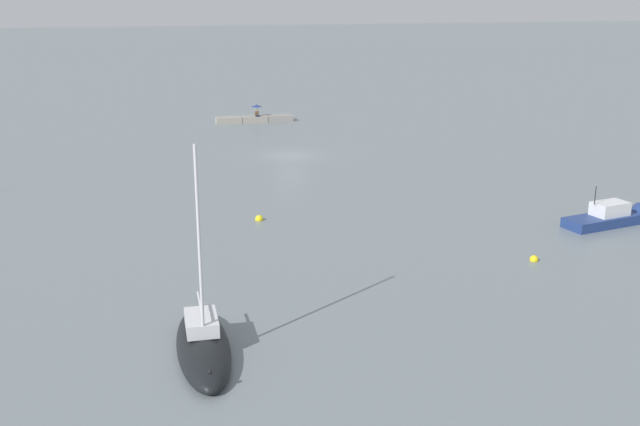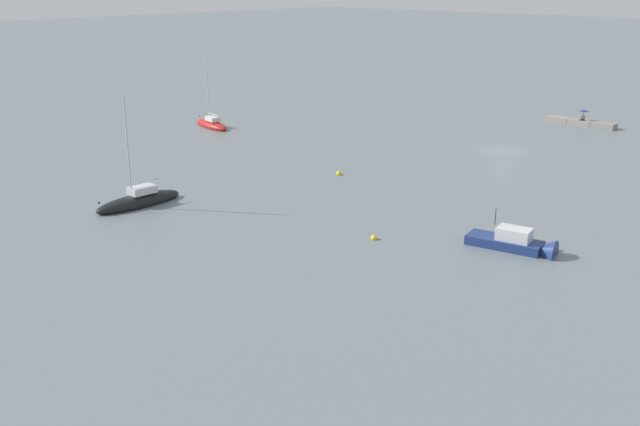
{
  "view_description": "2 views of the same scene",
  "coord_description": "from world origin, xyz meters",
  "px_view_note": "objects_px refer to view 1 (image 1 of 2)",
  "views": [
    {
      "loc": [
        13.68,
        61.65,
        13.44
      ],
      "look_at": [
        4.16,
        25.5,
        2.49
      ],
      "focal_mm": 42.7,
      "sensor_mm": 36.0,
      "label": 1
    },
    {
      "loc": [
        -34.28,
        64.13,
        16.48
      ],
      "look_at": [
        -5.63,
        32.97,
        2.68
      ],
      "focal_mm": 40.91,
      "sensor_mm": 36.0,
      "label": 2
    }
  ],
  "objects_px": {
    "mooring_buoy_mid": "(534,259)",
    "sailboat_black_near": "(203,345)",
    "umbrella_open_navy": "(257,106)",
    "mooring_buoy_near": "(259,219)",
    "person_seated_brown_left": "(257,114)",
    "motorboat_navy_mid": "(613,218)"
  },
  "relations": [
    {
      "from": "umbrella_open_navy",
      "to": "mooring_buoy_mid",
      "type": "distance_m",
      "value": 46.81
    },
    {
      "from": "umbrella_open_navy",
      "to": "sailboat_black_near",
      "type": "relative_size",
      "value": 0.14
    },
    {
      "from": "person_seated_brown_left",
      "to": "motorboat_navy_mid",
      "type": "height_order",
      "value": "motorboat_navy_mid"
    },
    {
      "from": "sailboat_black_near",
      "to": "umbrella_open_navy",
      "type": "bearing_deg",
      "value": -100.57
    },
    {
      "from": "sailboat_black_near",
      "to": "motorboat_navy_mid",
      "type": "distance_m",
      "value": 27.83
    },
    {
      "from": "motorboat_navy_mid",
      "to": "mooring_buoy_near",
      "type": "height_order",
      "value": "motorboat_navy_mid"
    },
    {
      "from": "person_seated_brown_left",
      "to": "umbrella_open_navy",
      "type": "xyz_separation_m",
      "value": [
        0.01,
        -0.13,
        0.85
      ]
    },
    {
      "from": "mooring_buoy_near",
      "to": "umbrella_open_navy",
      "type": "bearing_deg",
      "value": -99.97
    },
    {
      "from": "motorboat_navy_mid",
      "to": "umbrella_open_navy",
      "type": "bearing_deg",
      "value": -172.03
    },
    {
      "from": "person_seated_brown_left",
      "to": "mooring_buoy_mid",
      "type": "distance_m",
      "value": 46.67
    },
    {
      "from": "mooring_buoy_near",
      "to": "mooring_buoy_mid",
      "type": "bearing_deg",
      "value": 139.24
    },
    {
      "from": "umbrella_open_navy",
      "to": "sailboat_black_near",
      "type": "height_order",
      "value": "sailboat_black_near"
    },
    {
      "from": "umbrella_open_navy",
      "to": "motorboat_navy_mid",
      "type": "xyz_separation_m",
      "value": [
        -14.13,
        41.72,
        -1.4
      ]
    },
    {
      "from": "sailboat_black_near",
      "to": "mooring_buoy_mid",
      "type": "distance_m",
      "value": 18.76
    },
    {
      "from": "sailboat_black_near",
      "to": "person_seated_brown_left",
      "type": "bearing_deg",
      "value": -100.61
    },
    {
      "from": "person_seated_brown_left",
      "to": "mooring_buoy_mid",
      "type": "relative_size",
      "value": 1.64
    },
    {
      "from": "mooring_buoy_mid",
      "to": "sailboat_black_near",
      "type": "bearing_deg",
      "value": 19.06
    },
    {
      "from": "sailboat_black_near",
      "to": "mooring_buoy_mid",
      "type": "height_order",
      "value": "sailboat_black_near"
    },
    {
      "from": "person_seated_brown_left",
      "to": "mooring_buoy_near",
      "type": "relative_size",
      "value": 1.49
    },
    {
      "from": "motorboat_navy_mid",
      "to": "mooring_buoy_mid",
      "type": "distance_m",
      "value": 9.2
    },
    {
      "from": "umbrella_open_navy",
      "to": "mooring_buoy_near",
      "type": "distance_m",
      "value": 36.21
    },
    {
      "from": "person_seated_brown_left",
      "to": "umbrella_open_navy",
      "type": "distance_m",
      "value": 0.85
    }
  ]
}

